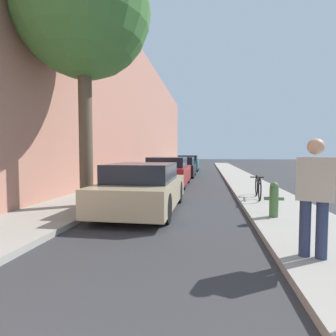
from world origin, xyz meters
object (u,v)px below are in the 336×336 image
Objects in this scene: parked_car_red at (168,172)px; parked_car_teal at (188,163)px; parked_car_champagne at (143,188)px; parked_car_black at (181,167)px; bicycle at (258,187)px; street_tree_near at (84,11)px; fire_hydrant at (274,199)px; pedestrian at (314,192)px.

parked_car_red is 0.99× the size of parked_car_teal.
parked_car_champagne is 0.93× the size of parked_car_red.
parked_car_red reaches higher than parked_car_champagne.
parked_car_black reaches higher than bicycle.
parked_car_champagne is at bearing -89.65° from parked_car_black.
street_tree_near is at bearing -98.00° from parked_car_black.
street_tree_near reaches higher than parked_car_red.
street_tree_near is 8.90× the size of fire_hydrant.
parked_car_teal is 5.55× the size of fire_hydrant.
parked_car_champagne reaches higher than bicycle.
parked_car_champagne is at bearing -145.95° from bicycle.
parked_car_teal is at bearing 89.32° from parked_car_red.
parked_car_red is 7.18m from fire_hydrant.
street_tree_near reaches higher than parked_car_champagne.
parked_car_red is 5.14m from bicycle.
street_tree_near is at bearing -153.29° from bicycle.
parked_car_champagne is at bearing 3.95° from street_tree_near.
pedestrian is at bearing -80.79° from parked_car_teal.
parked_car_black is 11.93m from street_tree_near.
parked_car_teal is (-0.04, 16.75, 0.05)m from parked_car_champagne.
parked_car_black is at bearing 121.86° from pedestrian.
parked_car_red is 9.33m from pedestrian.
bicycle is (3.51, -3.75, -0.18)m from parked_car_red.
bicycle is at bearing -77.22° from parked_car_teal.
street_tree_near reaches higher than bicycle.
parked_car_teal is 2.69× the size of pedestrian.
parked_car_teal is at bearing 100.56° from fire_hydrant.
parked_car_teal is (0.03, 6.01, 0.05)m from parked_car_black.
parked_car_champagne is 4.99m from street_tree_near.
parked_car_black is 14.20m from pedestrian.
parked_car_black is 11.92m from fire_hydrant.
fire_hydrant is (3.39, -6.33, -0.14)m from parked_car_red.
parked_car_champagne is 5.12× the size of fire_hydrant.
fire_hydrant is at bearing 107.67° from pedestrian.
pedestrian is 0.94× the size of bicycle.
street_tree_near is (-1.42, -5.73, 4.69)m from parked_car_red.
parked_car_red is at bearing 118.15° from fire_hydrant.
parked_car_black is at bearing -90.27° from parked_car_teal.
parked_car_teal is at bearing 89.73° from parked_car_black.
street_tree_near is (-1.55, -16.86, 4.68)m from parked_car_teal.
street_tree_near is 4.07× the size of bicycle.
pedestrian is (3.18, -3.08, 0.41)m from parked_car_champagne.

